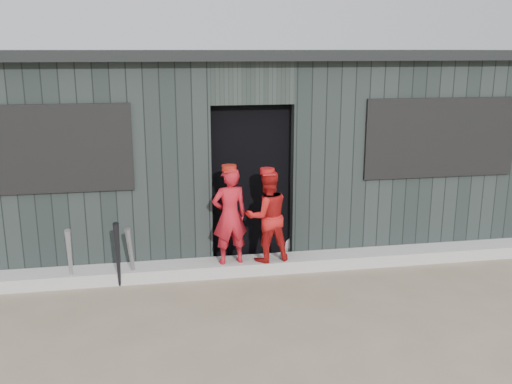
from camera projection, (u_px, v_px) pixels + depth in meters
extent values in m
plane|color=#776752|center=(291.00, 344.00, 5.23)|extent=(80.00, 80.00, 0.00)
cube|color=#ABABA6|center=(256.00, 265.00, 6.95)|extent=(8.00, 0.36, 0.15)
cone|color=#97979F|center=(70.00, 258.00, 6.36)|extent=(0.10, 0.25, 0.73)
cone|color=gray|center=(131.00, 255.00, 6.51)|extent=(0.13, 0.22, 0.69)
cone|color=black|center=(118.00, 255.00, 6.37)|extent=(0.08, 0.21, 0.80)
imported|color=red|center=(230.00, 216.00, 6.69)|extent=(0.47, 0.35, 1.17)
imported|color=red|center=(267.00, 216.00, 6.78)|extent=(0.60, 0.50, 1.11)
imported|color=silver|center=(296.00, 206.00, 7.38)|extent=(0.71, 0.53, 1.32)
cube|color=black|center=(235.00, 151.00, 8.28)|extent=(7.60, 2.70, 2.20)
cube|color=#262D2B|center=(59.00, 173.00, 6.54)|extent=(3.50, 0.20, 2.50)
cube|color=#272E2D|center=(424.00, 160.00, 7.32)|extent=(3.50, 0.20, 2.50)
cube|color=#2C3431|center=(251.00, 83.00, 6.69)|extent=(1.00, 0.20, 0.50)
cube|color=#29312E|center=(481.00, 140.00, 8.94)|extent=(0.20, 3.00, 2.50)
cube|color=#2C3431|center=(223.00, 133.00, 9.60)|extent=(8.00, 0.20, 2.50)
cube|color=black|center=(234.00, 54.00, 7.95)|extent=(8.30, 3.30, 0.12)
cube|color=black|center=(41.00, 150.00, 6.33)|extent=(2.00, 0.04, 1.00)
cube|color=black|center=(441.00, 138.00, 7.16)|extent=(2.00, 0.04, 1.00)
cube|color=black|center=(214.00, 151.00, 7.40)|extent=(0.24, 0.24, 0.96)
cube|color=black|center=(262.00, 155.00, 7.36)|extent=(0.24, 0.21, 0.91)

